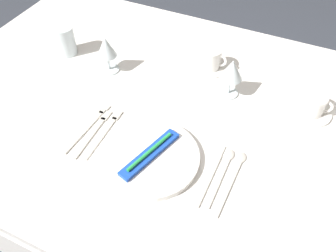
# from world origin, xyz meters

# --- Properties ---
(ground_plane) EXTENTS (6.00, 6.00, 0.00)m
(ground_plane) POSITION_xyz_m (0.00, 0.00, 0.00)
(ground_plane) COLOR #383D47
(dining_table) EXTENTS (1.80, 1.11, 0.74)m
(dining_table) POSITION_xyz_m (0.00, 0.00, 0.66)
(dining_table) COLOR white
(dining_table) RESTS_ON ground
(dinner_plate) EXTENTS (0.28, 0.28, 0.02)m
(dinner_plate) POSITION_xyz_m (-0.03, -0.21, 0.75)
(dinner_plate) COLOR white
(dinner_plate) RESTS_ON dining_table
(toothbrush_package) EXTENTS (0.09, 0.21, 0.02)m
(toothbrush_package) POSITION_xyz_m (-0.03, -0.21, 0.77)
(toothbrush_package) COLOR blue
(toothbrush_package) RESTS_ON dinner_plate
(fork_outer) EXTENTS (0.02, 0.21, 0.00)m
(fork_outer) POSITION_xyz_m (-0.20, -0.18, 0.74)
(fork_outer) COLOR beige
(fork_outer) RESTS_ON dining_table
(fork_inner) EXTENTS (0.03, 0.20, 0.00)m
(fork_inner) POSITION_xyz_m (-0.23, -0.19, 0.74)
(fork_inner) COLOR beige
(fork_inner) RESTS_ON dining_table
(fork_salad) EXTENTS (0.03, 0.22, 0.00)m
(fork_salad) POSITION_xyz_m (-0.26, -0.18, 0.74)
(fork_salad) COLOR beige
(fork_salad) RESTS_ON dining_table
(dinner_knife) EXTENTS (0.02, 0.22, 0.00)m
(dinner_knife) POSITION_xyz_m (0.14, -0.20, 0.74)
(dinner_knife) COLOR beige
(dinner_knife) RESTS_ON dining_table
(spoon_soup) EXTENTS (0.03, 0.21, 0.01)m
(spoon_soup) POSITION_xyz_m (0.17, -0.16, 0.74)
(spoon_soup) COLOR beige
(spoon_soup) RESTS_ON dining_table
(spoon_dessert) EXTENTS (0.03, 0.23, 0.01)m
(spoon_dessert) POSITION_xyz_m (0.20, -0.17, 0.74)
(spoon_dessert) COLOR beige
(spoon_dessert) RESTS_ON dining_table
(saucer_right) EXTENTS (0.14, 0.14, 0.01)m
(saucer_right) POSITION_xyz_m (0.34, 0.16, 0.74)
(saucer_right) COLOR white
(saucer_right) RESTS_ON dining_table
(coffee_cup_right) EXTENTS (0.10, 0.08, 0.06)m
(coffee_cup_right) POSITION_xyz_m (0.34, 0.16, 0.78)
(coffee_cup_right) COLOR white
(coffee_cup_right) RESTS_ON saucer_right
(saucer_far) EXTENTS (0.13, 0.13, 0.01)m
(saucer_far) POSITION_xyz_m (-0.03, 0.24, 0.74)
(saucer_far) COLOR white
(saucer_far) RESTS_ON dining_table
(coffee_cup_far) EXTENTS (0.10, 0.08, 0.07)m
(coffee_cup_far) POSITION_xyz_m (-0.02, 0.24, 0.79)
(coffee_cup_far) COLOR white
(coffee_cup_far) RESTS_ON saucer_far
(wine_glass_centre) EXTENTS (0.07, 0.07, 0.14)m
(wine_glass_centre) POSITION_xyz_m (-0.35, 0.08, 0.83)
(wine_glass_centre) COLOR silver
(wine_glass_centre) RESTS_ON dining_table
(wine_glass_left) EXTENTS (0.07, 0.07, 0.14)m
(wine_glass_left) POSITION_xyz_m (0.08, 0.14, 0.84)
(wine_glass_left) COLOR silver
(wine_glass_left) RESTS_ON dining_table
(drink_tumbler) EXTENTS (0.08, 0.08, 0.11)m
(drink_tumbler) POSITION_xyz_m (-0.54, 0.11, 0.79)
(drink_tumbler) COLOR silver
(drink_tumbler) RESTS_ON dining_table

